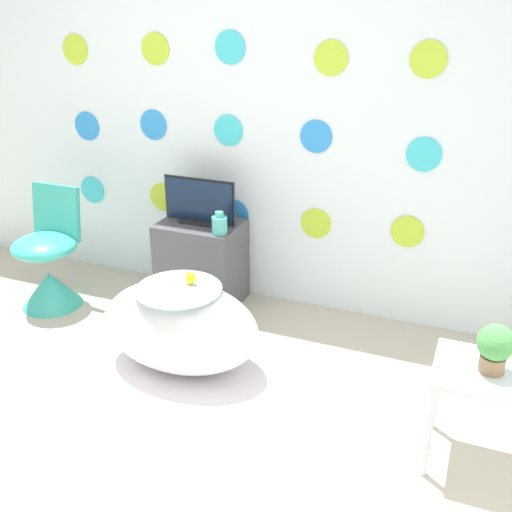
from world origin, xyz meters
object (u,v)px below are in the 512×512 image
at_px(tv, 199,203).
at_px(potted_plant_left, 495,346).
at_px(vase, 219,224).
at_px(bathtub, 181,326).
at_px(chair, 49,268).

xyz_separation_m(tv, potted_plant_left, (1.86, -0.94, -0.10)).
relative_size(tv, vase, 3.41).
bearing_deg(bathtub, chair, 164.88).
height_order(bathtub, tv, tv).
distance_m(bathtub, tv, 0.92).
height_order(tv, vase, tv).
bearing_deg(potted_plant_left, vase, 153.76).
relative_size(bathtub, chair, 1.14).
bearing_deg(bathtub, vase, 94.09).
height_order(bathtub, chair, chair).
xyz_separation_m(bathtub, chair, (-1.18, 0.32, 0.02)).
bearing_deg(bathtub, tv, 108.24).
distance_m(chair, vase, 1.23).
height_order(bathtub, potted_plant_left, potted_plant_left).
bearing_deg(tv, bathtub, -71.76).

